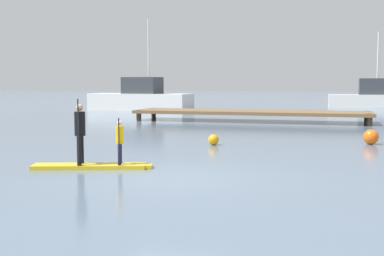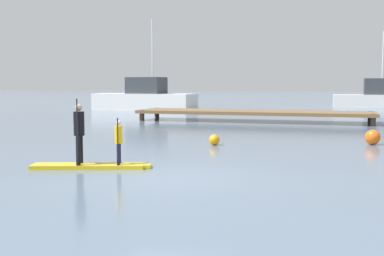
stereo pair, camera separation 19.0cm
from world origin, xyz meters
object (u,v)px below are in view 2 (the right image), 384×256
Objects in this scene: paddleboard_near at (91,166)px; mooring_buoy_near at (214,140)px; paddler_adult at (79,130)px; fishing_boat_white_large at (145,99)px; paddler_child_solo at (119,140)px; motor_boat_small_navy at (373,98)px; mooring_buoy_mid at (373,137)px.

mooring_buoy_near reaches higher than paddleboard_near.
paddler_adult is 0.20× the size of fishing_boat_white_large.
paddler_child_solo is 27.21m from fishing_boat_white_large.
paddler_child_solo is at bearing -102.52° from motor_boat_small_navy.
paddler_adult reaches higher than paddleboard_near.
motor_boat_small_navy reaches higher than paddleboard_near.
mooring_buoy_mid is at bearing -93.02° from motor_boat_small_navy.
mooring_buoy_near is (1.85, 5.49, 0.14)m from paddleboard_near.
motor_boat_small_navy reaches higher than paddler_child_solo.
fishing_boat_white_large is 1.25× the size of motor_boat_small_navy.
fishing_boat_white_large is 15.82× the size of mooring_buoy_mid.
mooring_buoy_mid is at bearing 45.27° from paddleboard_near.
paddleboard_near is 37.29m from motor_boat_small_navy.
mooring_buoy_mid reaches higher than paddleboard_near.
fishing_boat_white_large reaches higher than paddleboard_near.
mooring_buoy_mid is (7.42, 7.31, -0.71)m from paddler_adult.
paddler_child_solo is at bearing -69.21° from fishing_boat_white_large.
motor_boat_small_navy is 17.98× the size of mooring_buoy_near.
motor_boat_small_navy is at bearing 76.53° from paddleboard_near.
fishing_boat_white_large reaches higher than mooring_buoy_mid.
mooring_buoy_near is at bearing 71.36° from paddleboard_near.
paddleboard_near is 0.45× the size of motor_boat_small_navy.
paddleboard_near is 0.97m from paddler_adult.
paddleboard_near is at bearing -103.47° from motor_boat_small_navy.
paddleboard_near is at bearing -70.71° from fishing_boat_white_large.
motor_boat_small_navy is 29.08m from mooring_buoy_mid.
paddler_adult reaches higher than paddler_child_solo.
motor_boat_small_navy is at bearing 76.16° from paddler_adult.
paddleboard_near is 8.11× the size of mooring_buoy_near.
fishing_boat_white_large reaches higher than paddler_child_solo.
fishing_boat_white_large is (-8.70, 25.74, -0.04)m from paddler_adult.
paddler_child_solo reaches higher than paddleboard_near.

